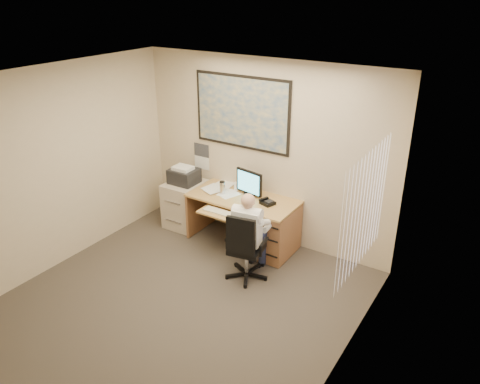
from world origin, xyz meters
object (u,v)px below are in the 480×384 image
Objects in this scene: desk at (263,222)px; office_chair at (244,259)px; person at (248,236)px; filing_cabinet at (185,200)px.

desk is 1.65× the size of office_chair.
person reaches higher than desk.
filing_cabinet is at bearing 143.90° from office_chair.
office_chair is (1.60, -0.78, -0.15)m from filing_cabinet.
filing_cabinet is (-1.43, -0.00, -0.01)m from desk.
filing_cabinet is at bearing -179.81° from desk.
person is (0.01, 0.07, 0.32)m from office_chair.
desk is at bearing 92.02° from office_chair.
filing_cabinet reaches higher than office_chair.
person is at bearing -76.18° from desk.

